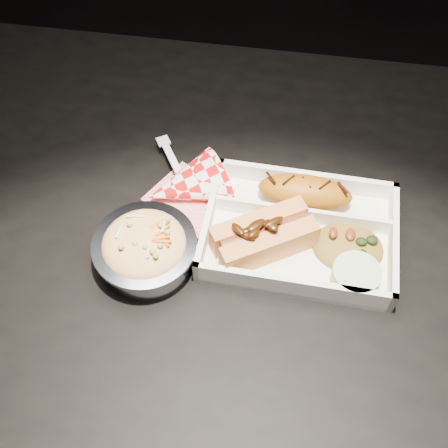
{
  "coord_description": "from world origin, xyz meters",
  "views": [
    {
      "loc": [
        -0.0,
        -0.42,
        1.38
      ],
      "look_at": [
        -0.07,
        -0.03,
        0.81
      ],
      "focal_mm": 45.0,
      "sensor_mm": 36.0,
      "label": 1
    }
  ],
  "objects": [
    {
      "name": "floor",
      "position": [
        0.0,
        0.0,
        -0.03
      ],
      "size": [
        4.0,
        4.0,
        0.05
      ],
      "primitive_type": "cube",
      "color": "black",
      "rests_on": "ground"
    },
    {
      "name": "foil_coleslaw_cup",
      "position": [
        -0.16,
        -0.06,
        0.78
      ],
      "size": [
        0.13,
        0.13,
        0.07
      ],
      "color": "silver",
      "rests_on": "dining_table"
    },
    {
      "name": "napkin_fork",
      "position": [
        -0.14,
        0.06,
        0.77
      ],
      "size": [
        0.15,
        0.17,
        0.1
      ],
      "rotation": [
        0.0,
        0.0,
        -1.02
      ],
      "color": "red",
      "rests_on": "dining_table"
    },
    {
      "name": "food_tray",
      "position": [
        0.03,
        0.01,
        0.76
      ],
      "size": [
        0.25,
        0.19,
        0.04
      ],
      "rotation": [
        0.0,
        0.0,
        -0.03
      ],
      "color": "white",
      "rests_on": "dining_table"
    },
    {
      "name": "dining_table",
      "position": [
        0.0,
        0.0,
        0.66
      ],
      "size": [
        1.2,
        0.8,
        0.75
      ],
      "color": "black",
      "rests_on": "ground"
    },
    {
      "name": "fried_rice_mound",
      "position": [
        0.09,
        -0.0,
        0.77
      ],
      "size": [
        0.1,
        0.08,
        0.03
      ],
      "primitive_type": "ellipsoid",
      "rotation": [
        0.0,
        0.0,
        -0.03
      ],
      "color": "olive",
      "rests_on": "food_tray"
    },
    {
      "name": "hotdog",
      "position": [
        -0.02,
        -0.02,
        0.78
      ],
      "size": [
        0.14,
        0.12,
        0.06
      ],
      "rotation": [
        0.0,
        0.0,
        0.56
      ],
      "color": "#DB8F4A",
      "rests_on": "food_tray"
    },
    {
      "name": "fried_pastry",
      "position": [
        0.03,
        0.06,
        0.78
      ],
      "size": [
        0.13,
        0.05,
        0.04
      ],
      "primitive_type": "ellipsoid",
      "rotation": [
        0.0,
        0.0,
        -0.03
      ],
      "color": "#A55D10",
      "rests_on": "food_tray"
    },
    {
      "name": "cupcake_liner",
      "position": [
        0.1,
        -0.05,
        0.77
      ],
      "size": [
        0.06,
        0.06,
        0.03
      ],
      "primitive_type": "cylinder",
      "color": "#BADBA6",
      "rests_on": "food_tray"
    }
  ]
}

